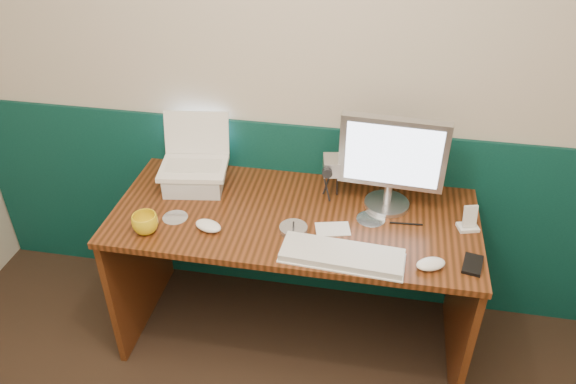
% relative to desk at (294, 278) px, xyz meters
% --- Properties ---
extents(back_wall, '(3.50, 0.04, 2.50)m').
position_rel_desk_xyz_m(back_wall, '(-0.01, 0.37, 0.88)').
color(back_wall, beige).
rests_on(back_wall, ground).
extents(wainscot, '(3.48, 0.02, 1.00)m').
position_rel_desk_xyz_m(wainscot, '(-0.01, 0.36, 0.12)').
color(wainscot, '#07312F').
rests_on(wainscot, ground).
extents(desk, '(1.60, 0.70, 0.75)m').
position_rel_desk_xyz_m(desk, '(0.00, 0.00, 0.00)').
color(desk, '#351A09').
rests_on(desk, ground).
extents(laptop_riser, '(0.29, 0.26, 0.09)m').
position_rel_desk_xyz_m(laptop_riser, '(-0.50, 0.14, 0.42)').
color(laptop_riser, silver).
rests_on(laptop_riser, desk).
extents(laptop, '(0.34, 0.28, 0.25)m').
position_rel_desk_xyz_m(laptop, '(-0.50, 0.14, 0.59)').
color(laptop, white).
rests_on(laptop, laptop_riser).
extents(monitor, '(0.46, 0.16, 0.45)m').
position_rel_desk_xyz_m(monitor, '(0.40, 0.15, 0.60)').
color(monitor, '#B6B7BC').
rests_on(monitor, desk).
extents(keyboard, '(0.49, 0.19, 0.03)m').
position_rel_desk_xyz_m(keyboard, '(0.24, -0.25, 0.39)').
color(keyboard, silver).
rests_on(keyboard, desk).
extents(mouse_right, '(0.14, 0.11, 0.04)m').
position_rel_desk_xyz_m(mouse_right, '(0.58, -0.25, 0.39)').
color(mouse_right, white).
rests_on(mouse_right, desk).
extents(mouse_left, '(0.14, 0.11, 0.04)m').
position_rel_desk_xyz_m(mouse_left, '(-0.34, -0.17, 0.40)').
color(mouse_left, white).
rests_on(mouse_left, desk).
extents(mug, '(0.12, 0.12, 0.09)m').
position_rel_desk_xyz_m(mug, '(-0.59, -0.23, 0.42)').
color(mug, yellow).
rests_on(mug, desk).
extents(camcorder, '(0.10, 0.13, 0.19)m').
position_rel_desk_xyz_m(camcorder, '(0.14, 0.17, 0.47)').
color(camcorder, silver).
rests_on(camcorder, desk).
extents(cd_spindle, '(0.12, 0.12, 0.02)m').
position_rel_desk_xyz_m(cd_spindle, '(0.02, -0.12, 0.39)').
color(cd_spindle, '#B1B5C1').
rests_on(cd_spindle, desk).
extents(cd_loose_a, '(0.11, 0.11, 0.00)m').
position_rel_desk_xyz_m(cd_loose_a, '(-0.51, -0.11, 0.38)').
color(cd_loose_a, silver).
rests_on(cd_loose_a, desk).
extents(cd_loose_b, '(0.12, 0.12, 0.00)m').
position_rel_desk_xyz_m(cd_loose_b, '(0.33, 0.03, 0.38)').
color(cd_loose_b, silver).
rests_on(cd_loose_b, desk).
extents(pen, '(0.14, 0.02, 0.01)m').
position_rel_desk_xyz_m(pen, '(0.48, 0.02, 0.38)').
color(pen, black).
rests_on(pen, desk).
extents(papers, '(0.16, 0.13, 0.00)m').
position_rel_desk_xyz_m(papers, '(0.18, -0.07, 0.38)').
color(papers, silver).
rests_on(papers, desk).
extents(dock, '(0.10, 0.08, 0.02)m').
position_rel_desk_xyz_m(dock, '(0.74, 0.03, 0.38)').
color(dock, white).
rests_on(dock, desk).
extents(music_player, '(0.06, 0.04, 0.10)m').
position_rel_desk_xyz_m(music_player, '(0.74, 0.03, 0.44)').
color(music_player, white).
rests_on(music_player, dock).
extents(pda, '(0.09, 0.13, 0.01)m').
position_rel_desk_xyz_m(pda, '(0.74, -0.21, 0.38)').
color(pda, black).
rests_on(pda, desk).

